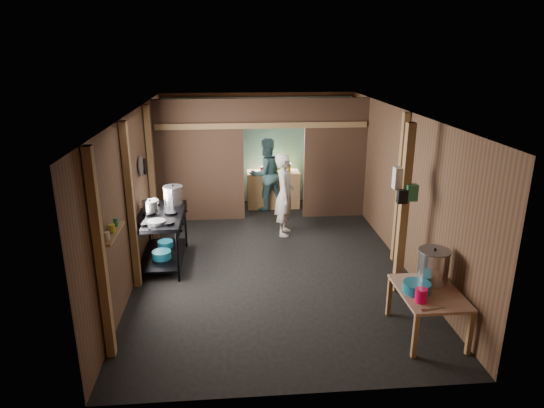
{
  "coord_description": "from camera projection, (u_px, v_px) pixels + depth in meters",
  "views": [
    {
      "loc": [
        -0.65,
        -7.75,
        3.59
      ],
      "look_at": [
        0.0,
        -0.2,
        1.1
      ],
      "focal_mm": 31.54,
      "sensor_mm": 36.0,
      "label": 1
    }
  ],
  "objects": [
    {
      "name": "floor",
      "position": [
        271.0,
        259.0,
        8.51
      ],
      "size": [
        4.5,
        7.0,
        0.0
      ],
      "primitive_type": "cube",
      "color": "black",
      "rests_on": "ground"
    },
    {
      "name": "ceiling",
      "position": [
        271.0,
        112.0,
        7.69
      ],
      "size": [
        4.5,
        7.0,
        0.0
      ],
      "primitive_type": "cube",
      "color": "#353331",
      "rests_on": "ground"
    },
    {
      "name": "wall_back",
      "position": [
        259.0,
        148.0,
        11.41
      ],
      "size": [
        4.5,
        0.0,
        2.6
      ],
      "primitive_type": "cube",
      "color": "brown",
      "rests_on": "ground"
    },
    {
      "name": "wall_front",
      "position": [
        300.0,
        287.0,
        4.79
      ],
      "size": [
        4.5,
        0.0,
        2.6
      ],
      "primitive_type": "cube",
      "color": "brown",
      "rests_on": "ground"
    },
    {
      "name": "wall_left",
      "position": [
        136.0,
        192.0,
        7.92
      ],
      "size": [
        0.0,
        7.0,
        2.6
      ],
      "primitive_type": "cube",
      "color": "brown",
      "rests_on": "ground"
    },
    {
      "name": "wall_right",
      "position": [
        400.0,
        186.0,
        8.28
      ],
      "size": [
        0.0,
        7.0,
        2.6
      ],
      "primitive_type": "cube",
      "color": "brown",
      "rests_on": "ground"
    },
    {
      "name": "partition_left",
      "position": [
        200.0,
        161.0,
        10.07
      ],
      "size": [
        1.85,
        0.1,
        2.6
      ],
      "primitive_type": "cube",
      "color": "#3F291A",
      "rests_on": "floor"
    },
    {
      "name": "partition_right",
      "position": [
        335.0,
        159.0,
        10.31
      ],
      "size": [
        1.35,
        0.1,
        2.6
      ],
      "primitive_type": "cube",
      "color": "#3F291A",
      "rests_on": "floor"
    },
    {
      "name": "partition_header",
      "position": [
        274.0,
        113.0,
        9.89
      ],
      "size": [
        1.3,
        0.1,
        0.6
      ],
      "primitive_type": "cube",
      "color": "#3F291A",
      "rests_on": "wall_back"
    },
    {
      "name": "turquoise_panel",
      "position": [
        259.0,
        151.0,
        11.37
      ],
      "size": [
        4.4,
        0.06,
        2.5
      ],
      "primitive_type": "cube",
      "color": "#77ADA4",
      "rests_on": "wall_back"
    },
    {
      "name": "back_counter",
      "position": [
        273.0,
        189.0,
        11.19
      ],
      "size": [
        1.2,
        0.5,
        0.85
      ],
      "primitive_type": "cube",
      "color": "#9E7648",
      "rests_on": "floor"
    },
    {
      "name": "wall_clock",
      "position": [
        269.0,
        123.0,
        11.15
      ],
      "size": [
        0.2,
        0.03,
        0.2
      ],
      "primitive_type": "cylinder",
      "rotation": [
        1.57,
        0.0,
        0.0
      ],
      "color": "silver",
      "rests_on": "wall_back"
    },
    {
      "name": "post_left_a",
      "position": [
        100.0,
        258.0,
        5.46
      ],
      "size": [
        0.1,
        0.12,
        2.6
      ],
      "primitive_type": "cube",
      "color": "#9E7648",
      "rests_on": "floor"
    },
    {
      "name": "post_left_b",
      "position": [
        131.0,
        208.0,
        7.17
      ],
      "size": [
        0.1,
        0.12,
        2.6
      ],
      "primitive_type": "cube",
      "color": "#9E7648",
      "rests_on": "floor"
    },
    {
      "name": "post_left_c",
      "position": [
        151.0,
        174.0,
        9.06
      ],
      "size": [
        0.1,
        0.12,
        2.6
      ],
      "primitive_type": "cube",
      "color": "#9E7648",
      "rests_on": "floor"
    },
    {
      "name": "post_right",
      "position": [
        400.0,
        189.0,
        8.09
      ],
      "size": [
        0.1,
        0.12,
        2.6
      ],
      "primitive_type": "cube",
      "color": "#9E7648",
      "rests_on": "floor"
    },
    {
      "name": "post_free",
      "position": [
        404.0,
        211.0,
        7.02
      ],
      "size": [
        0.12,
        0.12,
        2.6
      ],
      "primitive_type": "cube",
      "color": "#9E7648",
      "rests_on": "floor"
    },
    {
      "name": "cross_beam",
      "position": [
        262.0,
        125.0,
        9.9
      ],
      "size": [
        4.4,
        0.12,
        0.12
      ],
      "primitive_type": "cube",
      "color": "#9E7648",
      "rests_on": "wall_left"
    },
    {
      "name": "pan_lid_big",
      "position": [
        141.0,
        166.0,
        8.19
      ],
      "size": [
        0.03,
        0.34,
        0.34
      ],
      "primitive_type": "cylinder",
      "rotation": [
        0.0,
        1.57,
        0.0
      ],
      "color": "gray",
      "rests_on": "wall_left"
    },
    {
      "name": "pan_lid_small",
      "position": [
        145.0,
        166.0,
        8.6
      ],
      "size": [
        0.03,
        0.3,
        0.3
      ],
      "primitive_type": "cylinder",
      "rotation": [
        0.0,
        1.57,
        0.0
      ],
      "color": "black",
      "rests_on": "wall_left"
    },
    {
      "name": "wall_shelf",
      "position": [
        112.0,
        233.0,
        5.91
      ],
      "size": [
        0.14,
        0.8,
        0.03
      ],
      "primitive_type": "cube",
      "color": "#9E7648",
      "rests_on": "wall_left"
    },
    {
      "name": "jar_white",
      "position": [
        107.0,
        236.0,
        5.65
      ],
      "size": [
        0.07,
        0.07,
        0.1
      ],
      "primitive_type": "cylinder",
      "color": "silver",
      "rests_on": "wall_shelf"
    },
    {
      "name": "jar_yellow",
      "position": [
        112.0,
        228.0,
        5.89
      ],
      "size": [
        0.08,
        0.08,
        0.1
      ],
      "primitive_type": "cylinder",
      "color": "gold",
      "rests_on": "wall_shelf"
    },
    {
      "name": "jar_green",
      "position": [
        116.0,
        222.0,
        6.09
      ],
      "size": [
        0.06,
        0.06,
        0.1
      ],
      "primitive_type": "cylinder",
      "color": "#2B7D4E",
      "rests_on": "wall_shelf"
    },
    {
      "name": "bag_white",
      "position": [
        401.0,
        178.0,
        6.94
      ],
      "size": [
        0.22,
        0.15,
        0.32
      ],
      "primitive_type": "cube",
      "color": "silver",
      "rests_on": "post_free"
    },
    {
      "name": "bag_green",
      "position": [
        411.0,
        193.0,
        6.88
      ],
      "size": [
        0.16,
        0.12,
        0.24
      ],
      "primitive_type": "cube",
      "color": "#2B7D4E",
      "rests_on": "post_free"
    },
    {
      "name": "bag_black",
      "position": [
        402.0,
        196.0,
        6.86
      ],
      "size": [
        0.14,
        0.1,
        0.2
      ],
      "primitive_type": "cube",
      "color": "black",
      "rests_on": "post_free"
    },
    {
      "name": "gas_range",
      "position": [
        162.0,
        239.0,
        8.2
      ],
      "size": [
        0.8,
        1.55,
        0.91
      ],
      "primitive_type": null,
      "color": "black",
      "rests_on": "floor"
    },
    {
      "name": "prep_table",
      "position": [
        427.0,
        312.0,
        6.21
      ],
      "size": [
        0.76,
        1.05,
        0.62
      ],
      "primitive_type": null,
      "color": "tan",
      "rests_on": "floor"
    },
    {
      "name": "stove_pot_large",
      "position": [
        173.0,
        196.0,
        8.52
      ],
      "size": [
        0.43,
        0.43,
        0.35
      ],
      "primitive_type": null,
      "rotation": [
        0.0,
        0.0,
        0.26
      ],
      "color": "silver",
      "rests_on": "gas_range"
    },
    {
      "name": "stove_pot_med",
      "position": [
        150.0,
        207.0,
        8.09
      ],
      "size": [
        0.34,
        0.34,
        0.23
      ],
      "primitive_type": null,
      "rotation": [
        0.0,
        0.0,
        -0.29
      ],
      "color": "silver",
      "rests_on": "gas_range"
    },
    {
      "name": "stove_saucepan",
      "position": [
        154.0,
        202.0,
        8.49
      ],
      "size": [
        0.21,
        0.21,
        0.11
      ],
      "primitive_type": "cylinder",
      "rotation": [
        0.0,
        0.0,
        0.23
      ],
      "color": "silver",
      "rests_on": "gas_range"
    },
    {
      "name": "frying_pan",
      "position": [
        156.0,
        222.0,
        7.61
      ],
      "size": [
        0.43,
        0.58,
        0.07
      ],
      "primitive_type": null,
      "rotation": [
        0.0,
        0.0,
        0.29
      ],
      "color": "gray",
      "rests_on": "gas_range"
    },
    {
      "name": "blue_tub_front",
      "position": [
        162.0,
        255.0,
        8.09
      ],
      "size": [
        0.32,
        0.32,
        0.13
      ],
      "primitive_type": "cylinder",
      "color": "teal",
      "rests_on": "gas_range"
    },
    {
      "name": "blue_tub_back",
      "position": [
        165.0,
        244.0,
        8.57
      ],
      "size": [
        0.28,
        0.28,
        0.11
      ],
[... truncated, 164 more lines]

